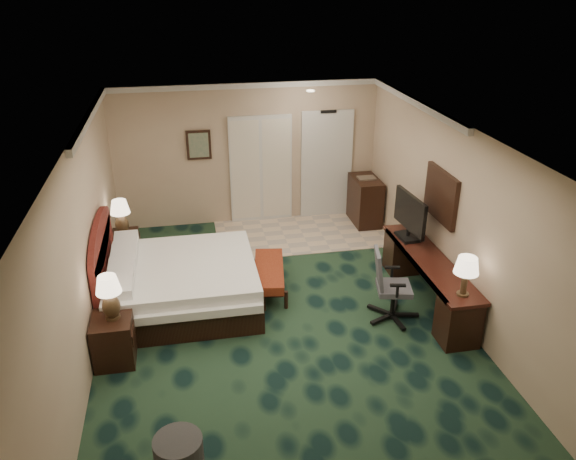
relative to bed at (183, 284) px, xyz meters
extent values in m
cube|color=black|center=(1.34, -0.83, -0.34)|extent=(5.00, 7.50, 0.00)
cube|color=white|center=(1.34, -0.83, 2.36)|extent=(5.00, 7.50, 0.00)
cube|color=tan|center=(1.34, 2.92, 1.01)|extent=(5.00, 0.00, 2.70)
cube|color=tan|center=(-1.16, -0.83, 1.01)|extent=(0.00, 7.50, 2.70)
cube|color=tan|center=(3.84, -0.83, 1.01)|extent=(0.00, 7.50, 2.70)
cube|color=#B9A99C|center=(2.24, 2.07, -0.33)|extent=(3.20, 1.70, 0.01)
cube|color=silver|center=(2.89, 2.89, 0.71)|extent=(1.02, 0.06, 2.18)
cube|color=beige|center=(1.59, 2.88, 0.71)|extent=(1.20, 0.06, 2.10)
cube|color=#516F5C|center=(0.44, 2.88, 1.26)|extent=(0.45, 0.06, 0.55)
cube|color=white|center=(3.80, -0.23, 1.21)|extent=(0.05, 0.95, 0.75)
cube|color=white|center=(0.00, 0.00, 0.00)|extent=(2.12, 1.97, 0.67)
cube|color=black|center=(-0.89, -1.17, -0.03)|extent=(0.49, 0.57, 0.62)
cube|color=black|center=(-0.93, 1.56, -0.07)|extent=(0.43, 0.49, 0.53)
cube|color=maroon|center=(1.30, 0.13, -0.12)|extent=(0.62, 1.30, 0.42)
cylinder|color=#333336|center=(-0.13, -3.05, -0.16)|extent=(0.65, 0.65, 0.35)
cube|color=black|center=(3.55, -0.63, 0.03)|extent=(0.54, 2.51, 0.72)
cube|color=black|center=(3.50, 0.10, 0.75)|extent=(0.15, 0.93, 0.73)
cube|color=black|center=(3.55, 2.37, 0.12)|extent=(0.48, 0.86, 0.91)
camera|label=1|loc=(0.17, -7.30, 4.22)|focal=35.00mm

